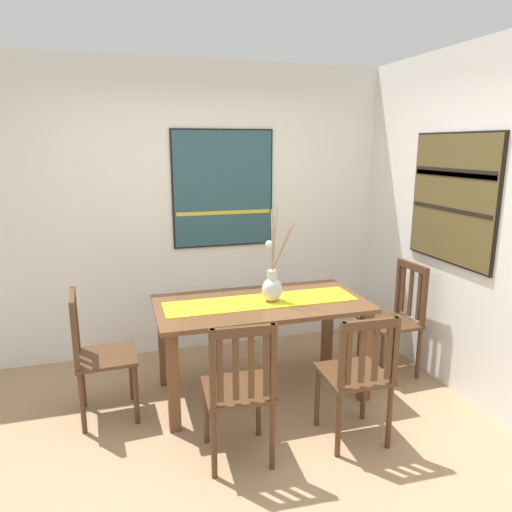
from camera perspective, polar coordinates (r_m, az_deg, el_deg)
The scene contains 12 objects.
ground_plane at distance 3.34m, azimuth -0.45°, elevation -23.05°, with size 6.40×6.40×0.03m, color #A37F5B.
wall_back at distance 4.55m, azimuth -6.96°, elevation 5.42°, with size 6.40×0.12×2.70m, color silver.
wall_side at distance 3.72m, azimuth 28.27°, elevation 2.17°, with size 0.12×6.40×2.70m, color silver.
dining_table at distance 3.76m, azimuth 0.61°, elevation -7.30°, with size 1.63×0.85×0.77m.
table_runner at distance 3.72m, azimuth 0.62°, elevation -5.46°, with size 1.50×0.36×0.01m, color gold.
centerpiece_vase at distance 3.68m, azimuth 1.94°, elevation -3.49°, with size 0.23×0.34×0.74m.
chair_0 at distance 3.02m, azimuth -2.02°, elevation -15.64°, with size 0.44×0.44×0.96m.
chair_1 at distance 3.28m, azimuth 12.11°, elevation -13.74°, with size 0.43×0.43×0.92m.
chair_2 at distance 4.31m, azimuth 16.45°, elevation -7.11°, with size 0.43×0.43×0.98m.
chair_3 at distance 3.66m, azimuth -18.49°, elevation -11.09°, with size 0.44×0.44×0.96m.
painting_on_back_wall at distance 4.51m, azimuth -3.97°, elevation 8.05°, with size 0.96×0.05×1.09m.
painting_on_side_wall at distance 4.05m, azimuth 22.55°, elevation 6.38°, with size 0.05×0.98×1.02m.
Camera 1 is at (-0.74, -2.59, 1.96)m, focal length 33.32 mm.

